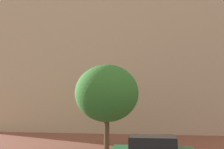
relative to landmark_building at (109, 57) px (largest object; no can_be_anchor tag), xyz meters
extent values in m
cube|color=beige|center=(-0.10, 0.23, -1.58)|extent=(28.62, 12.31, 15.59)
cube|color=#38424C|center=(-0.10, 0.23, 7.42)|extent=(26.33, 11.32, 2.40)
cube|color=beige|center=(1.03, 0.23, 3.74)|extent=(4.22, 4.22, 26.24)
cylinder|color=beige|center=(-12.91, -4.43, -0.08)|extent=(2.80, 2.80, 18.58)
cylinder|color=beige|center=(12.71, -4.43, 0.58)|extent=(2.80, 2.80, 19.91)
cube|color=black|center=(5.33, -19.18, -8.18)|extent=(2.29, 1.63, 0.60)
cylinder|color=brown|center=(2.24, -14.69, -8.34)|extent=(0.37, 0.37, 2.06)
ellipsoid|color=#387F33|center=(2.24, -14.69, -5.51)|extent=(4.51, 4.51, 4.06)
camera|label=1|loc=(5.20, -32.01, -6.30)|focal=39.65mm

